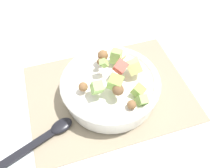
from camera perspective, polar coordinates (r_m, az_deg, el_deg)
The scene contains 4 objects.
ground_plane at distance 0.67m, azimuth -0.68°, elevation -2.04°, with size 2.40×2.40×0.00m, color silver.
placemat at distance 0.67m, azimuth -0.68°, elevation -1.88°, with size 0.43×0.33×0.01m, color gray.
salad_bowl at distance 0.63m, azimuth 0.07°, elevation -0.36°, with size 0.26×0.26×0.12m.
serving_spoon at distance 0.61m, azimuth -14.98°, elevation -11.55°, with size 0.20×0.10×0.01m.
Camera 1 is at (0.12, 0.39, 0.54)m, focal length 39.22 mm.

